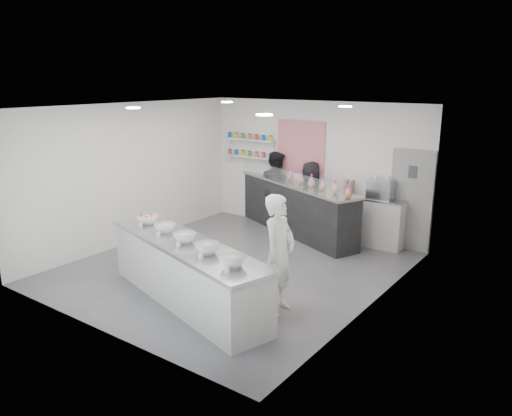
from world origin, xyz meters
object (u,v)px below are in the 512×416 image
at_px(staff_left, 276,189).
at_px(espresso_machine, 381,190).
at_px(back_bar, 295,207).
at_px(espresso_ledge, 371,222).
at_px(staff_right, 310,197).
at_px(woman_prep, 279,254).
at_px(prep_counter, 186,272).

bearing_deg(staff_left, espresso_machine, -162.02).
distance_m(back_bar, espresso_ledge, 1.81).
xyz_separation_m(espresso_ledge, espresso_machine, (0.17, 0.00, 0.72)).
distance_m(back_bar, staff_right, 0.43).
distance_m(back_bar, woman_prep, 4.08).
bearing_deg(back_bar, staff_left, -176.44).
relative_size(prep_counter, staff_left, 2.04).
distance_m(prep_counter, staff_left, 4.63).
xyz_separation_m(prep_counter, woman_prep, (1.36, 0.60, 0.42)).
distance_m(staff_left, staff_right, 0.96).
bearing_deg(staff_left, back_bar, 179.66).
bearing_deg(espresso_ledge, prep_counter, -105.88).
distance_m(espresso_machine, woman_prep, 3.78).
xyz_separation_m(espresso_ledge, staff_left, (-2.49, 0.07, 0.38)).
xyz_separation_m(back_bar, woman_prep, (1.92, -3.59, 0.33)).
height_order(prep_counter, woman_prep, woman_prep).
height_order(espresso_ledge, woman_prep, woman_prep).
height_order(espresso_ledge, espresso_machine, espresso_machine).
height_order(prep_counter, espresso_ledge, espresso_ledge).
height_order(prep_counter, staff_left, staff_left).
bearing_deg(espresso_ledge, back_bar, -174.28).
bearing_deg(staff_left, staff_right, -160.51).
bearing_deg(staff_right, staff_left, -4.54).
relative_size(staff_left, staff_right, 1.09).
bearing_deg(prep_counter, woman_prep, 39.91).
distance_m(espresso_ledge, woman_prep, 3.79).
bearing_deg(staff_left, espresso_ledge, -162.12).
height_order(staff_left, staff_right, staff_left).
relative_size(espresso_machine, woman_prep, 0.28).
bearing_deg(staff_left, woman_prep, 143.73).
xyz_separation_m(espresso_machine, staff_right, (-1.71, 0.07, -0.41)).
relative_size(back_bar, woman_prep, 2.09).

